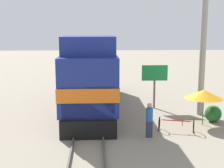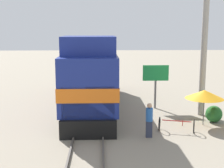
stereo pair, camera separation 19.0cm
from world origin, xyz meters
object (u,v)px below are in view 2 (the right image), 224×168
Objects in this scene: billboard_sign at (156,76)px; bicycle at (176,125)px; locomotive at (91,77)px; vendor_umbrella at (205,94)px; utility_pole at (204,49)px; person_bystander at (149,119)px.

billboard_sign reaches higher than bicycle.
locomotive reaches higher than vendor_umbrella.
locomotive is at bearing 56.60° from bicycle.
utility_pole is 6.42m from person_bystander.
vendor_umbrella is at bearing -42.33° from bicycle.
billboard_sign is 5.30m from bicycle.
utility_pole is 3.70m from billboard_sign.
billboard_sign is 6.04m from person_bystander.
billboard_sign is at bearing 145.52° from utility_pole.
utility_pole reaches higher than locomotive.
billboard_sign is 1.69× the size of person_bystander.
bicycle is (0.26, -4.98, -1.81)m from billboard_sign.
billboard_sign is at bearing 117.82° from vendor_umbrella.
person_bystander is at bearing 132.73° from bicycle.
utility_pole is at bearing -17.37° from locomotive.
billboard_sign is (-2.59, 1.78, -1.95)m from utility_pole.
utility_pole is at bearing 45.67° from person_bystander.
bicycle is at bearing -126.00° from utility_pole.
utility_pole is 2.77× the size of billboard_sign.
locomotive reaches higher than billboard_sign.
billboard_sign is at bearing 19.08° from bicycle.
utility_pole is 3.83× the size of vendor_umbrella.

